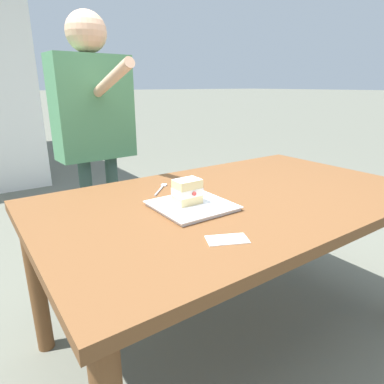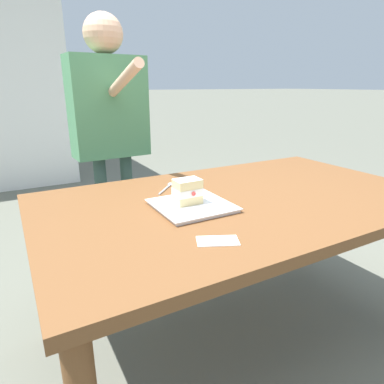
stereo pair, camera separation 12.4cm
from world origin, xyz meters
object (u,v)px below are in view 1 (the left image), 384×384
paper_napkin (227,239)px  dessert_fork (161,189)px  patio_table (236,213)px  diner_person (94,113)px  dessert_plate (192,206)px  cake_slice (188,192)px

paper_napkin → dessert_fork: bearing=80.6°
patio_table → diner_person: 0.96m
diner_person → paper_napkin: bearing=-90.8°
dessert_plate → patio_table: bearing=3.7°
dessert_plate → diner_person: (-0.06, 0.85, 0.29)m
dessert_plate → cake_slice: size_ratio=2.74×
cake_slice → diner_person: diner_person is taller
paper_napkin → diner_person: 1.17m
paper_napkin → dessert_plate: bearing=75.9°
dessert_plate → paper_napkin: size_ratio=1.92×
dessert_plate → dessert_fork: (0.02, 0.27, -0.00)m
cake_slice → patio_table: bearing=0.6°
patio_table → paper_napkin: (-0.32, -0.30, 0.08)m
patio_table → dessert_plate: size_ratio=5.98×
dessert_plate → cake_slice: bearing=128.1°
patio_table → dessert_fork: size_ratio=12.33×
patio_table → diner_person: diner_person is taller
dessert_fork → diner_person: size_ratio=0.09×
paper_napkin → diner_person: (0.02, 1.13, 0.30)m
patio_table → dessert_plate: bearing=-176.3°
cake_slice → dessert_fork: (0.03, 0.26, -0.06)m
dessert_plate → diner_person: bearing=93.7°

